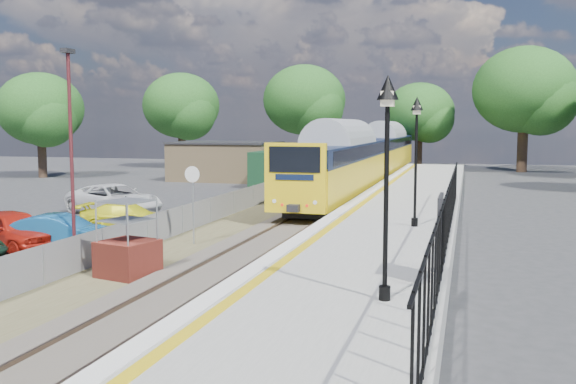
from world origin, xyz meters
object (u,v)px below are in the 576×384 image
at_px(car_blue, 61,234).
at_px(car_yellow, 128,217).
at_px(brick_plinth, 127,240).
at_px(car_red, 13,230).
at_px(carpark_lamp, 71,140).
at_px(train, 368,154).
at_px(victorian_lamp_north, 416,131).
at_px(victorian_lamp_south, 387,135).
at_px(car_white, 115,199).
at_px(speed_sign, 193,191).

bearing_deg(car_blue, car_yellow, -7.94).
distance_m(brick_plinth, car_red, 6.65).
relative_size(brick_plinth, carpark_lamp, 0.33).
xyz_separation_m(brick_plinth, carpark_lamp, (-3.15, 1.98, 2.86)).
xyz_separation_m(train, carpark_lamp, (-5.65, -28.07, 1.64)).
relative_size(victorian_lamp_north, brick_plinth, 1.97).
height_order(victorian_lamp_north, carpark_lamp, carpark_lamp).
relative_size(train, carpark_lamp, 5.84).
bearing_deg(brick_plinth, victorian_lamp_south, -24.35).
xyz_separation_m(victorian_lamp_south, carpark_lamp, (-11.15, 5.60, -0.31)).
height_order(car_yellow, car_white, car_white).
relative_size(speed_sign, car_blue, 0.73).
distance_m(victorian_lamp_south, car_yellow, 16.91).
relative_size(carpark_lamp, car_blue, 1.72).
xyz_separation_m(speed_sign, car_yellow, (-4.00, 2.25, -1.46)).
xyz_separation_m(brick_plinth, speed_sign, (-0.24, 5.19, 0.93)).
bearing_deg(train, brick_plinth, -94.76).
bearing_deg(speed_sign, car_red, -152.04).
bearing_deg(carpark_lamp, victorian_lamp_south, -26.67).
distance_m(victorian_lamp_north, brick_plinth, 10.56).
bearing_deg(victorian_lamp_north, speed_sign, -171.61).
relative_size(train, car_white, 7.47).
height_order(speed_sign, car_red, speed_sign).
bearing_deg(speed_sign, victorian_lamp_north, 12.47).
height_order(speed_sign, carpark_lamp, carpark_lamp).
distance_m(carpark_lamp, car_yellow, 6.52).
relative_size(speed_sign, car_white, 0.55).
height_order(victorian_lamp_south, carpark_lamp, carpark_lamp).
height_order(victorian_lamp_south, car_red, victorian_lamp_south).
relative_size(car_red, car_white, 0.79).
relative_size(brick_plinth, speed_sign, 0.78).
bearing_deg(car_white, speed_sign, -110.67).
xyz_separation_m(car_red, car_yellow, (1.87, 4.85, -0.14)).
height_order(victorian_lamp_north, car_yellow, victorian_lamp_north).
distance_m(speed_sign, carpark_lamp, 4.75).
bearing_deg(car_blue, car_red, 86.57).
bearing_deg(car_blue, carpark_lamp, -133.56).
xyz_separation_m(speed_sign, carpark_lamp, (-2.92, -3.21, 1.94)).
height_order(victorian_lamp_south, car_yellow, victorian_lamp_south).
bearing_deg(train, speed_sign, -96.28).
bearing_deg(victorian_lamp_south, brick_plinth, 155.65).
relative_size(speed_sign, car_yellow, 0.73).
distance_m(victorian_lamp_south, victorian_lamp_north, 10.00).
xyz_separation_m(carpark_lamp, car_red, (-2.96, 0.61, -3.25)).
relative_size(victorian_lamp_south, victorian_lamp_north, 1.00).
bearing_deg(brick_plinth, carpark_lamp, 147.85).
bearing_deg(carpark_lamp, train, 78.61).
distance_m(carpark_lamp, car_blue, 3.57).
bearing_deg(carpark_lamp, car_red, 168.29).
bearing_deg(car_blue, speed_sign, -66.53).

